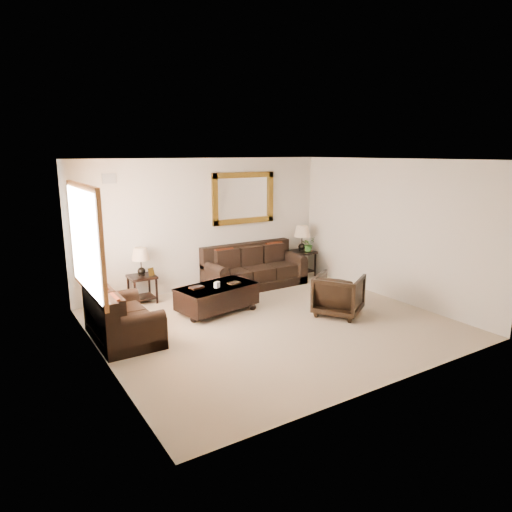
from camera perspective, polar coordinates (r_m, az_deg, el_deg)
room at (r=7.39m, az=2.07°, el=1.42°), size 5.51×5.01×2.71m
window at (r=7.14m, az=-20.49°, el=1.84°), size 0.07×1.96×1.66m
mirror at (r=9.87m, az=-1.56°, el=7.24°), size 1.50×0.06×1.10m
air_vent at (r=8.76m, az=-17.90°, el=9.21°), size 0.25×0.02×0.18m
sofa at (r=9.81m, az=-0.34°, el=-1.88°), size 2.16×0.93×0.88m
loveseat at (r=7.33m, az=-16.65°, el=-7.75°), size 0.87×1.46×0.82m
end_table_left at (r=8.87m, az=-14.15°, el=-1.36°), size 0.49×0.49×1.07m
end_table_right at (r=10.58m, az=5.75°, el=1.61°), size 0.53×0.53×1.17m
coffee_table at (r=8.25m, az=-4.89°, el=-4.93°), size 1.53×1.02×0.60m
armchair at (r=8.18m, az=10.30°, el=-4.54°), size 1.02×1.04×0.80m
potted_plant at (r=10.59m, az=6.56°, el=1.30°), size 0.36×0.39×0.26m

